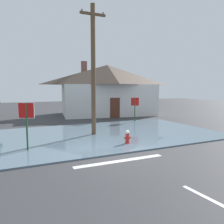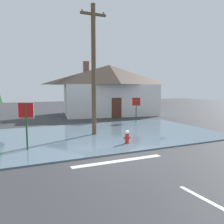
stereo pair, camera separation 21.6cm
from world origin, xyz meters
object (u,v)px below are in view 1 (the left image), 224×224
Objects in this scene: stop_sign_near at (26,117)px; fire_hydrant at (127,137)px; house at (107,89)px; stop_sign_far at (135,105)px; utility_pole at (93,69)px.

fire_hydrant is at bearing -9.49° from stop_sign_near.
fire_hydrant is at bearing -109.01° from house.
house is at bearing 70.99° from fire_hydrant.
stop_sign_near is 3.01× the size of fire_hydrant.
house is (9.30, 11.94, 1.20)m from stop_sign_near.
stop_sign_far is at bearing -91.17° from house.
stop_sign_near is 5.13m from fire_hydrant.
utility_pole reaches higher than fire_hydrant.
utility_pole is (4.08, 2.10, 2.51)m from stop_sign_near.
house is (0.13, 6.29, 1.32)m from stop_sign_far.
fire_hydrant is 13.72m from house.
stop_sign_far is (9.17, 5.64, -0.12)m from stop_sign_near.
utility_pole is 11.21m from house.
stop_sign_near is at bearing -148.39° from stop_sign_far.
stop_sign_near is 0.29× the size of utility_pole.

